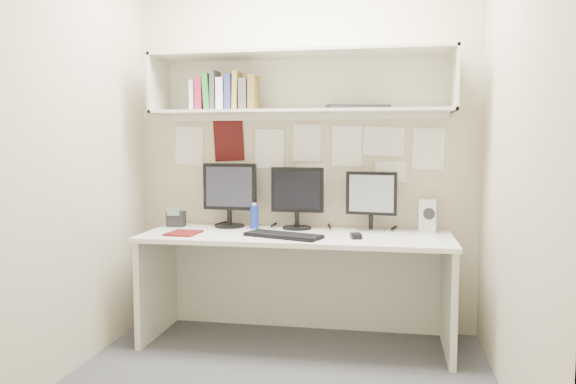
% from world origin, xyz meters
% --- Properties ---
extents(floor, '(2.40, 2.00, 0.01)m').
position_xyz_m(floor, '(0.00, 0.00, 0.00)').
color(floor, '#424246').
rests_on(floor, ground).
extents(wall_back, '(2.40, 0.02, 2.60)m').
position_xyz_m(wall_back, '(0.00, 1.00, 1.30)').
color(wall_back, '#BEB191').
rests_on(wall_back, ground).
extents(wall_front, '(2.40, 0.02, 2.60)m').
position_xyz_m(wall_front, '(0.00, -1.00, 1.30)').
color(wall_front, '#BEB191').
rests_on(wall_front, ground).
extents(wall_left, '(0.02, 2.00, 2.60)m').
position_xyz_m(wall_left, '(-1.20, 0.00, 1.30)').
color(wall_left, '#BEB191').
rests_on(wall_left, ground).
extents(wall_right, '(0.02, 2.00, 2.60)m').
position_xyz_m(wall_right, '(1.20, 0.00, 1.30)').
color(wall_right, '#BEB191').
rests_on(wall_right, ground).
extents(desk, '(2.00, 0.70, 0.73)m').
position_xyz_m(desk, '(0.00, 0.65, 0.37)').
color(desk, silver).
rests_on(desk, floor).
extents(overhead_hutch, '(2.00, 0.38, 0.40)m').
position_xyz_m(overhead_hutch, '(0.00, 0.86, 1.72)').
color(overhead_hutch, beige).
rests_on(overhead_hutch, wall_back).
extents(pinned_papers, '(1.92, 0.01, 0.48)m').
position_xyz_m(pinned_papers, '(0.00, 0.99, 1.25)').
color(pinned_papers, white).
rests_on(pinned_papers, wall_back).
extents(monitor_left, '(0.39, 0.21, 0.45)m').
position_xyz_m(monitor_left, '(-0.51, 0.87, 0.98)').
color(monitor_left, black).
rests_on(monitor_left, desk).
extents(monitor_center, '(0.37, 0.20, 0.42)m').
position_xyz_m(monitor_center, '(-0.03, 0.87, 0.96)').
color(monitor_center, black).
rests_on(monitor_center, desk).
extents(monitor_right, '(0.34, 0.19, 0.40)m').
position_xyz_m(monitor_right, '(0.48, 0.87, 0.95)').
color(monitor_right, '#A5A5AA').
rests_on(monitor_right, desk).
extents(keyboard, '(0.52, 0.33, 0.02)m').
position_xyz_m(keyboard, '(-0.06, 0.50, 0.74)').
color(keyboard, black).
rests_on(keyboard, desk).
extents(mouse, '(0.08, 0.11, 0.03)m').
position_xyz_m(mouse, '(0.39, 0.54, 0.75)').
color(mouse, black).
rests_on(mouse, desk).
extents(speaker, '(0.13, 0.13, 0.22)m').
position_xyz_m(speaker, '(0.85, 0.86, 0.84)').
color(speaker, '#B4B4AF').
rests_on(speaker, desk).
extents(blue_bottle, '(0.06, 0.06, 0.18)m').
position_xyz_m(blue_bottle, '(-0.32, 0.82, 0.81)').
color(blue_bottle, navy).
rests_on(blue_bottle, desk).
extents(maroon_notebook, '(0.20, 0.24, 0.01)m').
position_xyz_m(maroon_notebook, '(-0.72, 0.51, 0.74)').
color(maroon_notebook, '#580F12').
rests_on(maroon_notebook, desk).
extents(desk_phone, '(0.12, 0.11, 0.14)m').
position_xyz_m(desk_phone, '(-0.89, 0.82, 0.79)').
color(desk_phone, black).
rests_on(desk_phone, desk).
extents(book_stack, '(0.45, 0.16, 0.27)m').
position_xyz_m(book_stack, '(-0.51, 0.77, 1.66)').
color(book_stack, silver).
rests_on(book_stack, overhead_hutch).
extents(hutch_tray, '(0.43, 0.28, 0.03)m').
position_xyz_m(hutch_tray, '(0.38, 0.82, 1.55)').
color(hutch_tray, black).
rests_on(hutch_tray, overhead_hutch).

